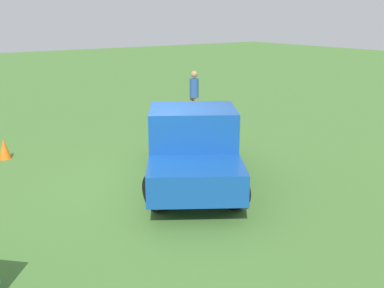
% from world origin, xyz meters
% --- Properties ---
extents(ground_plane, '(80.00, 80.00, 0.00)m').
position_xyz_m(ground_plane, '(0.00, 0.00, 0.00)').
color(ground_plane, '#477533').
extents(pickup_truck, '(5.01, 4.13, 1.79)m').
position_xyz_m(pickup_truck, '(-0.33, -0.77, 0.92)').
color(pickup_truck, black).
rests_on(pickup_truck, ground_plane).
extents(person_visitor, '(0.40, 0.40, 1.82)m').
position_xyz_m(person_visitor, '(4.67, -4.40, 1.04)').
color(person_visitor, '#7A6B51').
rests_on(person_visitor, ground_plane).
extents(traffic_cone, '(0.32, 0.32, 0.55)m').
position_xyz_m(traffic_cone, '(4.04, 2.27, 0.28)').
color(traffic_cone, orange).
rests_on(traffic_cone, ground_plane).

